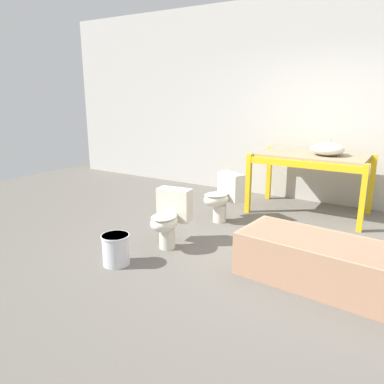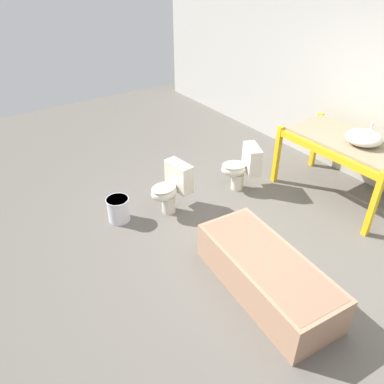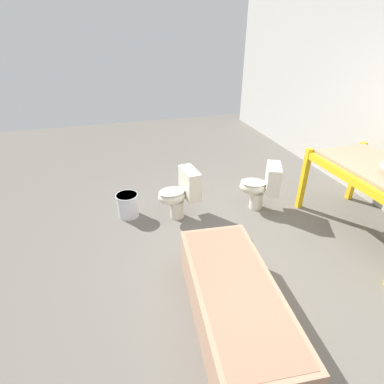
% 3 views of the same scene
% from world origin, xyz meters
% --- Properties ---
extents(ground_plane, '(12.00, 12.00, 0.00)m').
position_xyz_m(ground_plane, '(0.00, 0.00, 0.00)').
color(ground_plane, '#666059').
extents(shelving_rack, '(1.63, 0.93, 0.88)m').
position_xyz_m(shelving_rack, '(-0.15, 1.61, 0.76)').
color(shelving_rack, yellow).
rests_on(shelving_rack, ground_plane).
extents(sink_basin, '(0.46, 0.45, 0.25)m').
position_xyz_m(sink_basin, '(0.06, 1.62, 0.97)').
color(sink_basin, silver).
rests_on(sink_basin, shelving_rack).
extents(bathtub_main, '(1.66, 0.82, 0.43)m').
position_xyz_m(bathtub_main, '(0.57, -0.47, 0.25)').
color(bathtub_main, tan).
rests_on(bathtub_main, ground_plane).
extents(toilet_near, '(0.54, 0.62, 0.66)m').
position_xyz_m(toilet_near, '(-1.06, 0.63, 0.37)').
color(toilet_near, silver).
rests_on(toilet_near, ground_plane).
extents(toilet_far, '(0.41, 0.56, 0.66)m').
position_xyz_m(toilet_far, '(-1.18, -0.49, 0.37)').
color(toilet_far, silver).
rests_on(toilet_far, ground_plane).
extents(bucket_white, '(0.29, 0.29, 0.33)m').
position_xyz_m(bucket_white, '(-1.38, -1.18, 0.17)').
color(bucket_white, silver).
rests_on(bucket_white, ground_plane).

